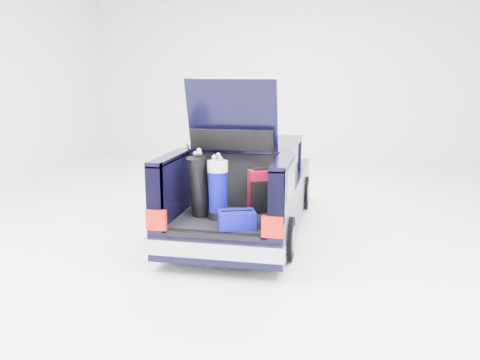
% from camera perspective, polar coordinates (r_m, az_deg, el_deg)
% --- Properties ---
extents(ground, '(14.00, 14.00, 0.00)m').
position_cam_1_polar(ground, '(8.51, 0.68, -5.41)').
color(ground, white).
rests_on(ground, ground).
extents(car, '(1.87, 4.65, 2.47)m').
position_cam_1_polar(car, '(8.44, 0.83, -0.83)').
color(car, black).
rests_on(car, ground).
extents(red_suitcase, '(0.45, 0.39, 0.64)m').
position_cam_1_polar(red_suitcase, '(7.17, 2.49, -1.29)').
color(red_suitcase, maroon).
rests_on(red_suitcase, car).
extents(black_golf_bag, '(0.36, 0.43, 0.94)m').
position_cam_1_polar(black_golf_bag, '(6.94, -4.66, -0.73)').
color(black_golf_bag, black).
rests_on(black_golf_bag, car).
extents(blue_golf_bag, '(0.35, 0.35, 0.90)m').
position_cam_1_polar(blue_golf_bag, '(6.81, -2.49, -1.07)').
color(blue_golf_bag, black).
rests_on(blue_golf_bag, car).
extents(blue_duffel, '(0.54, 0.45, 0.24)m').
position_cam_1_polar(blue_duffel, '(6.48, -0.38, -4.45)').
color(blue_duffel, '#07057B').
rests_on(blue_duffel, car).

